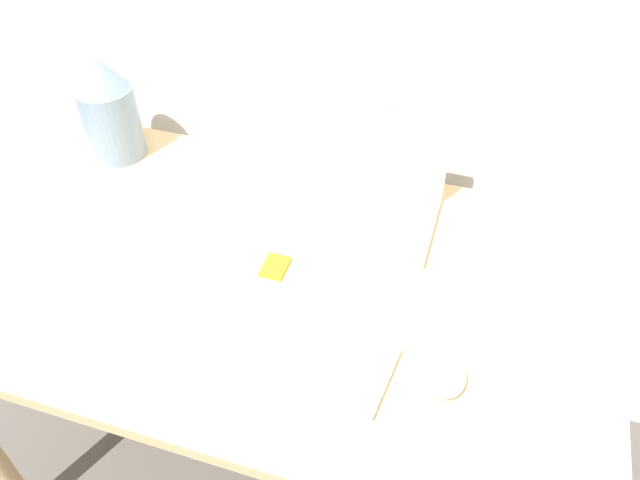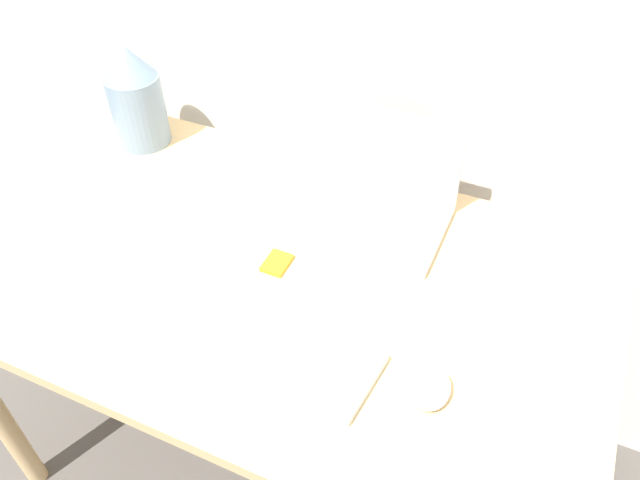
% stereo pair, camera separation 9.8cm
% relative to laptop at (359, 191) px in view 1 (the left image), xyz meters
% --- Properties ---
extents(desk, '(1.33, 0.78, 0.78)m').
position_rel_laptop_xyz_m(desk, '(-0.11, -0.24, -0.14)').
color(desk, tan).
rests_on(desk, ground_plane).
extents(laptop, '(0.34, 0.23, 0.24)m').
position_rel_laptop_xyz_m(laptop, '(0.00, 0.00, 0.00)').
color(laptop, silver).
rests_on(laptop, desk).
extents(keyboard, '(0.42, 0.19, 0.02)m').
position_rel_laptop_xyz_m(keyboard, '(-0.04, -0.41, -0.04)').
color(keyboard, silver).
rests_on(keyboard, desk).
extents(mouse, '(0.06, 0.08, 0.03)m').
position_rel_laptop_xyz_m(mouse, '(0.26, -0.39, -0.04)').
color(mouse, silver).
rests_on(mouse, desk).
extents(vase, '(0.13, 0.13, 0.25)m').
position_rel_laptop_xyz_m(vase, '(-0.62, 0.03, 0.07)').
color(vase, slate).
rests_on(vase, desk).
extents(mp3_player, '(0.05, 0.06, 0.01)m').
position_rel_laptop_xyz_m(mp3_player, '(-0.11, -0.22, -0.05)').
color(mp3_player, orange).
rests_on(mp3_player, desk).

